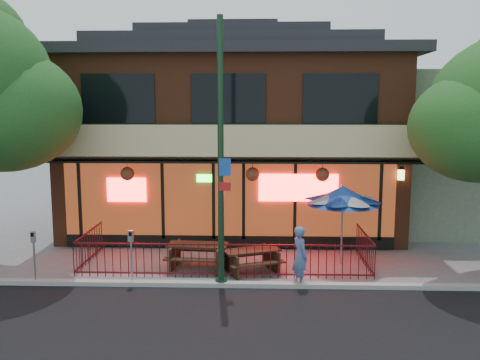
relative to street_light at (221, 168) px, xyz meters
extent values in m
plane|color=gray|center=(0.00, 0.40, -3.15)|extent=(80.00, 80.00, 0.00)
cube|color=#999993|center=(0.00, -0.10, -3.09)|extent=(80.00, 0.25, 0.12)
cube|color=brown|center=(0.00, 7.60, 0.10)|extent=(12.00, 8.00, 6.50)
cube|color=#59230F|center=(0.00, 3.58, -1.50)|extent=(11.00, 0.06, 2.60)
cube|color=#FF0C0C|center=(2.30, 3.50, -1.05)|extent=(2.60, 0.04, 0.90)
cube|color=#FF0C0C|center=(-3.40, 3.50, -1.15)|extent=(1.30, 0.04, 0.80)
cube|color=tan|center=(0.00, 3.10, 0.40)|extent=(12.20, 1.33, 1.26)
cube|color=black|center=(-3.60, 3.58, 1.85)|extent=(2.40, 0.06, 1.60)
cube|color=black|center=(0.00, 3.58, 1.85)|extent=(2.40, 0.06, 1.60)
cube|color=black|center=(3.60, 3.58, 1.85)|extent=(2.40, 0.06, 1.60)
cube|color=black|center=(0.00, 3.55, -2.90)|extent=(11.00, 0.12, 0.40)
cube|color=#FFC672|center=(5.60, 3.42, -0.60)|extent=(0.18, 0.18, 0.32)
cube|color=gray|center=(9.00, 8.10, -0.15)|extent=(6.00, 7.00, 6.00)
cube|color=#4B1015|center=(0.00, 0.60, -2.20)|extent=(8.40, 0.04, 0.04)
cube|color=#4B1015|center=(0.00, 0.60, -3.03)|extent=(8.40, 0.04, 0.04)
cube|color=#4B1015|center=(-4.20, 1.90, -2.20)|extent=(0.04, 2.60, 0.04)
cube|color=#4B1015|center=(4.20, 1.90, -2.20)|extent=(0.04, 2.60, 0.04)
cylinder|color=#4B1015|center=(0.00, 0.60, -2.65)|extent=(0.02, 0.02, 1.00)
cylinder|color=#16321D|center=(0.00, 0.00, 0.35)|extent=(0.16, 0.16, 7.00)
cylinder|color=#16321D|center=(0.00, 0.00, -3.05)|extent=(0.32, 0.32, 0.20)
cube|color=#194CB2|center=(0.12, -0.15, 0.05)|extent=(0.30, 0.02, 0.45)
cube|color=red|center=(0.12, -0.15, -0.45)|extent=(0.30, 0.02, 0.22)
cube|color=#382114|center=(-1.48, 1.45, -2.79)|extent=(0.16, 1.26, 0.72)
cube|color=#382114|center=(-0.12, 1.34, -2.79)|extent=(0.16, 1.26, 0.72)
cube|color=#382114|center=(-0.80, 1.39, -2.43)|extent=(1.80, 0.87, 0.06)
cube|color=#382114|center=(-0.85, 0.86, -2.72)|extent=(1.76, 0.41, 0.05)
cube|color=#382114|center=(-0.76, 1.92, -2.72)|extent=(1.76, 0.41, 0.05)
cube|color=#372113|center=(0.22, 0.87, -2.82)|extent=(0.48, 1.09, 0.66)
cube|color=#372113|center=(1.37, 1.34, -2.82)|extent=(0.48, 1.09, 0.66)
cube|color=#372113|center=(0.80, 1.10, -2.49)|extent=(1.73, 1.22, 0.05)
cube|color=#372113|center=(0.98, 0.65, -2.76)|extent=(1.57, 0.83, 0.04)
cube|color=#372113|center=(0.61, 1.56, -2.76)|extent=(1.57, 0.83, 0.04)
cylinder|color=gray|center=(3.50, 2.00, -2.02)|extent=(0.05, 0.05, 2.27)
cone|color=#1A3D94|center=(3.50, 2.00, -1.04)|extent=(2.16, 2.16, 0.57)
sphere|color=gray|center=(3.50, 2.00, -0.73)|extent=(0.10, 0.10, 0.10)
imported|color=#4D669A|center=(2.09, 0.05, -2.34)|extent=(0.59, 0.70, 1.62)
cylinder|color=#9DA1A5|center=(-2.41, 0.00, -2.55)|extent=(0.05, 0.05, 1.20)
cube|color=#9DA1A5|center=(-2.41, 0.00, -1.82)|extent=(0.15, 0.13, 0.31)
cube|color=black|center=(-2.41, -0.05, -1.75)|extent=(0.09, 0.02, 0.11)
cylinder|color=gray|center=(-5.01, -0.08, -2.56)|extent=(0.05, 0.05, 1.18)
cube|color=gray|center=(-5.01, -0.08, -1.84)|extent=(0.16, 0.14, 0.30)
cube|color=black|center=(-5.01, -0.13, -1.77)|extent=(0.08, 0.03, 0.11)
camera|label=1|loc=(0.94, -13.01, 1.56)|focal=38.00mm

